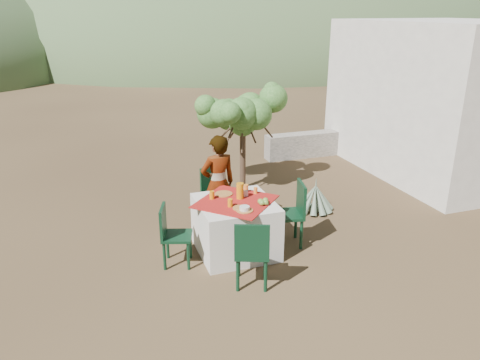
# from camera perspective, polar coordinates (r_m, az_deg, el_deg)

# --- Properties ---
(ground) EXTENTS (160.00, 160.00, 0.00)m
(ground) POSITION_cam_1_polar(r_m,az_deg,el_deg) (6.89, -3.95, -7.67)
(ground) COLOR #392819
(ground) RESTS_ON ground
(table) EXTENTS (1.30, 1.30, 0.76)m
(table) POSITION_cam_1_polar(r_m,az_deg,el_deg) (6.49, -0.55, -5.70)
(table) COLOR white
(table) RESTS_ON ground
(chair_far) EXTENTS (0.51, 0.51, 0.87)m
(chair_far) POSITION_cam_1_polar(r_m,az_deg,el_deg) (7.44, -3.05, -1.36)
(chair_far) COLOR black
(chair_far) RESTS_ON ground
(chair_near) EXTENTS (0.53, 0.53, 0.89)m
(chair_near) POSITION_cam_1_polar(r_m,az_deg,el_deg) (5.63, 1.46, -8.66)
(chair_near) COLOR black
(chair_near) RESTS_ON ground
(chair_left) EXTENTS (0.48, 0.48, 0.83)m
(chair_left) POSITION_cam_1_polar(r_m,az_deg,el_deg) (6.21, -8.37, -6.38)
(chair_left) COLOR black
(chair_left) RESTS_ON ground
(chair_right) EXTENTS (0.51, 0.51, 0.93)m
(chair_right) POSITION_cam_1_polar(r_m,az_deg,el_deg) (6.68, 6.46, -3.74)
(chair_right) COLOR black
(chair_right) RESTS_ON ground
(person) EXTENTS (0.60, 0.44, 1.50)m
(person) POSITION_cam_1_polar(r_m,az_deg,el_deg) (6.97, -2.69, -0.50)
(person) COLOR #8C6651
(person) RESTS_ON ground
(shrub_tree) EXTENTS (1.46, 1.43, 1.71)m
(shrub_tree) POSITION_cam_1_polar(r_m,az_deg,el_deg) (8.57, 0.57, 7.64)
(shrub_tree) COLOR #493324
(shrub_tree) RESTS_ON ground
(agave) EXTENTS (0.62, 0.63, 0.67)m
(agave) POSITION_cam_1_polar(r_m,az_deg,el_deg) (7.93, 9.15, -2.22)
(agave) COLOR slate
(agave) RESTS_ON ground
(guesthouse) EXTENTS (3.20, 4.20, 3.00)m
(guesthouse) POSITION_cam_1_polar(r_m,az_deg,el_deg) (10.63, 23.87, 9.21)
(guesthouse) COLOR silver
(guesthouse) RESTS_ON ground
(stone_wall) EXTENTS (2.60, 0.35, 0.55)m
(stone_wall) POSITION_cam_1_polar(r_m,az_deg,el_deg) (11.02, 9.62, 4.42)
(stone_wall) COLOR gray
(stone_wall) RESTS_ON ground
(hill_near_right) EXTENTS (48.00, 48.00, 20.00)m
(hill_near_right) POSITION_cam_1_polar(r_m,az_deg,el_deg) (44.15, -1.04, 15.99)
(hill_near_right) COLOR #394E2C
(hill_near_right) RESTS_ON ground
(hill_far_center) EXTENTS (60.00, 60.00, 24.00)m
(hill_far_center) POSITION_cam_1_polar(r_m,az_deg,el_deg) (58.04, -22.16, 15.59)
(hill_far_center) COLOR slate
(hill_far_center) RESTS_ON ground
(hill_far_right) EXTENTS (36.00, 36.00, 14.00)m
(hill_far_right) POSITION_cam_1_polar(r_m,az_deg,el_deg) (59.80, 11.21, 16.73)
(hill_far_right) COLOR slate
(hill_far_right) RESTS_ON ground
(plate_far) EXTENTS (0.25, 0.25, 0.01)m
(plate_far) POSITION_cam_1_polar(r_m,az_deg,el_deg) (6.56, -2.01, -1.70)
(plate_far) COLOR brown
(plate_far) RESTS_ON table
(plate_near) EXTENTS (0.21, 0.21, 0.01)m
(plate_near) POSITION_cam_1_polar(r_m,az_deg,el_deg) (6.10, 0.06, -3.45)
(plate_near) COLOR brown
(plate_near) RESTS_ON table
(glass_far) EXTENTS (0.07, 0.07, 0.11)m
(glass_far) POSITION_cam_1_polar(r_m,az_deg,el_deg) (6.40, -3.45, -1.85)
(glass_far) COLOR orange
(glass_far) RESTS_ON table
(glass_near) EXTENTS (0.07, 0.07, 0.11)m
(glass_near) POSITION_cam_1_polar(r_m,az_deg,el_deg) (6.14, -1.21, -2.80)
(glass_near) COLOR orange
(glass_near) RESTS_ON table
(juice_pitcher) EXTENTS (0.10, 0.10, 0.22)m
(juice_pitcher) POSITION_cam_1_polar(r_m,az_deg,el_deg) (6.38, 0.00, -1.34)
(juice_pitcher) COLOR orange
(juice_pitcher) RESTS_ON table
(bowl_plate) EXTENTS (0.22, 0.22, 0.01)m
(bowl_plate) POSITION_cam_1_polar(r_m,az_deg,el_deg) (6.03, 0.56, -3.72)
(bowl_plate) COLOR brown
(bowl_plate) RESTS_ON table
(white_bowl) EXTENTS (0.13, 0.13, 0.05)m
(white_bowl) POSITION_cam_1_polar(r_m,az_deg,el_deg) (6.02, 0.56, -3.45)
(white_bowl) COLOR silver
(white_bowl) RESTS_ON bowl_plate
(jar_left) EXTENTS (0.06, 0.06, 0.09)m
(jar_left) POSITION_cam_1_polar(r_m,az_deg,el_deg) (6.58, 1.91, -1.28)
(jar_left) COLOR orange
(jar_left) RESTS_ON table
(jar_right) EXTENTS (0.07, 0.07, 0.11)m
(jar_right) POSITION_cam_1_polar(r_m,az_deg,el_deg) (6.63, 0.73, -1.01)
(jar_right) COLOR orange
(jar_right) RESTS_ON table
(napkin_holder) EXTENTS (0.07, 0.04, 0.08)m
(napkin_holder) POSITION_cam_1_polar(r_m,az_deg,el_deg) (6.48, 0.68, -1.65)
(napkin_holder) COLOR silver
(napkin_holder) RESTS_ON table
(fruit_cluster) EXTENTS (0.15, 0.14, 0.08)m
(fruit_cluster) POSITION_cam_1_polar(r_m,az_deg,el_deg) (6.22, 2.86, -2.66)
(fruit_cluster) COLOR olive
(fruit_cluster) RESTS_ON table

